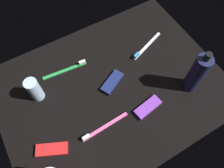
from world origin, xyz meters
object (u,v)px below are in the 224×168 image
(lotion_bottle, at_px, (197,74))
(toothbrush_white, at_px, (146,47))
(snack_bar_navy, at_px, (112,82))
(snack_bar_purple, at_px, (148,107))
(deodorant_stick, at_px, (35,90))
(toothbrush_pink, at_px, (102,128))
(toothbrush_green, at_px, (67,69))
(snack_bar_red, at_px, (52,149))

(lotion_bottle, distance_m, toothbrush_white, 0.25)
(toothbrush_white, height_order, snack_bar_navy, toothbrush_white)
(snack_bar_navy, bearing_deg, snack_bar_purple, 84.36)
(snack_bar_purple, bearing_deg, deodorant_stick, -45.84)
(lotion_bottle, height_order, snack_bar_navy, lotion_bottle)
(toothbrush_pink, relative_size, toothbrush_white, 1.04)
(lotion_bottle, bearing_deg, snack_bar_purple, -1.13)
(toothbrush_white, bearing_deg, snack_bar_purple, 57.37)
(toothbrush_green, bearing_deg, snack_bar_red, 56.14)
(lotion_bottle, bearing_deg, toothbrush_white, -80.16)
(toothbrush_pink, xyz_separation_m, toothbrush_white, (-0.33, -0.21, 0.00))
(toothbrush_pink, bearing_deg, snack_bar_red, -6.15)
(lotion_bottle, xyz_separation_m, toothbrush_white, (0.04, -0.23, -0.09))
(lotion_bottle, height_order, deodorant_stick, lotion_bottle)
(toothbrush_green, bearing_deg, snack_bar_purple, 121.84)
(toothbrush_green, height_order, snack_bar_navy, toothbrush_green)
(snack_bar_navy, distance_m, snack_bar_red, 0.32)
(deodorant_stick, distance_m, snack_bar_navy, 0.28)
(deodorant_stick, xyz_separation_m, snack_bar_purple, (-0.32, 0.24, -0.04))
(toothbrush_green, relative_size, snack_bar_navy, 1.73)
(toothbrush_white, xyz_separation_m, snack_bar_red, (0.50, 0.20, 0.00))
(toothbrush_pink, bearing_deg, lotion_bottle, 177.04)
(deodorant_stick, xyz_separation_m, snack_bar_red, (0.03, 0.21, -0.04))
(deodorant_stick, xyz_separation_m, toothbrush_white, (-0.47, 0.01, -0.05))
(toothbrush_white, height_order, toothbrush_green, same)
(snack_bar_purple, xyz_separation_m, snack_bar_navy, (0.06, -0.15, 0.00))
(toothbrush_pink, bearing_deg, deodorant_stick, -57.45)
(snack_bar_red, bearing_deg, toothbrush_green, -99.08)
(deodorant_stick, relative_size, snack_bar_red, 0.99)
(snack_bar_navy, bearing_deg, lotion_bottle, 120.76)
(deodorant_stick, xyz_separation_m, toothbrush_pink, (-0.15, 0.23, -0.05))
(deodorant_stick, distance_m, snack_bar_purple, 0.41)
(toothbrush_white, bearing_deg, snack_bar_navy, 20.24)
(toothbrush_white, distance_m, snack_bar_red, 0.54)
(toothbrush_green, relative_size, snack_bar_purple, 1.73)
(deodorant_stick, bearing_deg, toothbrush_white, 178.26)
(toothbrush_white, xyz_separation_m, snack_bar_purple, (0.15, 0.23, 0.00))
(lotion_bottle, relative_size, snack_bar_purple, 1.98)
(lotion_bottle, bearing_deg, toothbrush_green, -38.82)
(toothbrush_pink, relative_size, snack_bar_navy, 1.73)
(snack_bar_red, bearing_deg, deodorant_stick, -74.15)
(toothbrush_pink, bearing_deg, toothbrush_white, -146.60)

